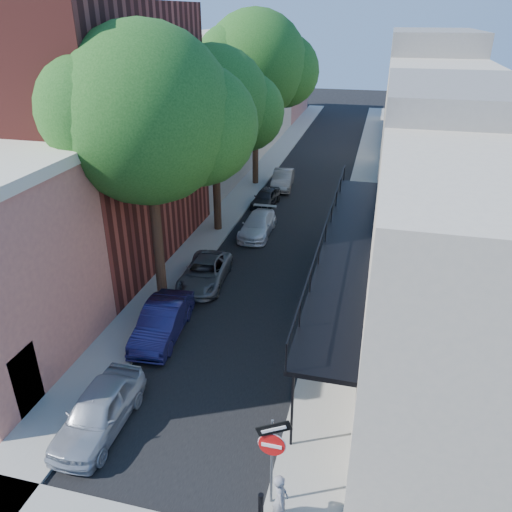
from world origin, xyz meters
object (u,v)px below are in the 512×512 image
Objects in this scene: sign_post at (272,448)px; bollard at (261,506)px; parked_car_e at (266,197)px; oak_mid at (222,106)px; oak_near at (160,119)px; parked_car_c at (205,273)px; pedestrian at (280,500)px; parked_car_a at (99,411)px; oak_far at (263,66)px; parked_car_d at (258,225)px; parked_car_f at (283,179)px; parked_car_b at (162,321)px.

bollard is at bearing -108.56° from sign_post.
oak_mid is at bearing -101.73° from parked_car_e.
oak_near reaches higher than parked_car_c.
oak_mid is 6.55× the size of pedestrian.
oak_mid is (-6.58, 17.26, 5.02)m from sign_post.
parked_car_c is at bearing 88.40° from parked_car_a.
oak_far is at bearing 89.59° from oak_mid.
parked_car_d reaches higher than parked_car_e.
parked_car_e is at bearing 102.74° from bollard.
parked_car_d is at bearing 105.02° from sign_post.
sign_post is at bearing -14.60° from parked_car_a.
pedestrian reaches higher than parked_car_d.
parked_car_d is 18.14m from pedestrian.
parked_car_c is at bearing 115.69° from bollard.
parked_car_e is at bearing 87.63° from parked_car_a.
oak_near reaches higher than parked_car_d.
parked_car_c reaches higher than parked_car_e.
bollard is 0.07× the size of oak_near.
parked_car_f is (1.70, 16.38, -7.24)m from oak_near.
oak_far reaches higher than parked_car_e.
parked_car_e is at bearing 83.86° from oak_near.
pedestrian is (5.89, -11.25, 0.32)m from parked_car_c.
oak_far reaches higher than parked_car_c.
oak_mid reaches higher than parked_car_b.
parked_car_e is (-0.63, 4.77, -0.02)m from parked_car_d.
oak_mid is 3.07× the size of parked_car_e.
parked_car_b is 0.99× the size of parked_car_c.
bollard is 28.58m from oak_far.
oak_mid reaches higher than sign_post.
oak_near is 2.78× the size of parked_car_b.
parked_car_e is at bearing 83.93° from parked_car_c.
bollard is 0.19× the size of parked_car_b.
pedestrian is at bearing -75.67° from oak_far.
parked_car_a is 6.26m from pedestrian.
sign_post is at bearing 20.01° from pedestrian.
parked_car_d is (2.02, -0.27, -6.47)m from oak_mid.
sign_post is 0.25× the size of oak_far.
pedestrian is (6.90, -17.73, -6.16)m from oak_mid.
parked_car_f is at bearing -3.33° from pedestrian.
pedestrian is at bearing -55.51° from sign_post.
parked_car_a is (-5.50, 1.84, 0.15)m from bollard.
parked_car_e is (-5.18, 21.76, -1.47)m from sign_post.
parked_car_b is (-0.10, 4.97, 0.00)m from parked_car_a.
bollard is 18.01m from parked_car_d.
oak_far is at bearing 154.33° from parked_car_f.
parked_car_e is (0.47, 20.39, -0.11)m from parked_car_a.
parked_car_c is (0.95, -15.52, -7.68)m from oak_far.
bollard is 0.20× the size of parked_car_a.
parked_car_b reaches higher than parked_car_e.
oak_mid is 2.45× the size of parked_car_c.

